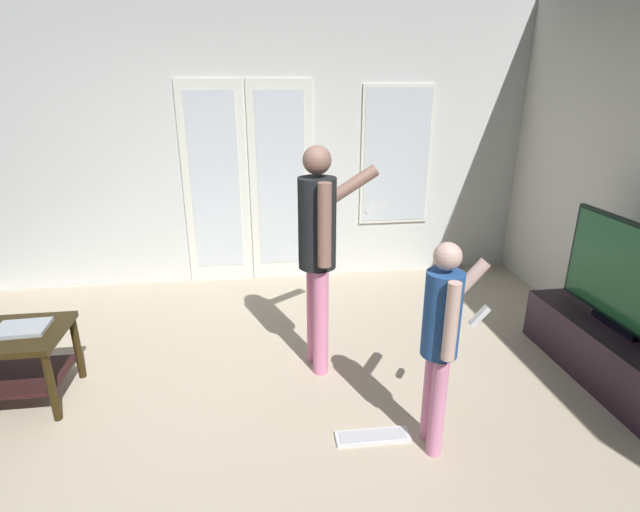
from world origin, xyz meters
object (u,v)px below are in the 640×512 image
object	(u,v)px
person_child	(442,332)
laptop_closed	(22,328)
tv_stand	(610,352)
flat_screen_tv	(627,277)
loose_keyboard	(373,437)
person_adult	(319,241)

from	to	relation	value
person_child	laptop_closed	world-z (taller)	person_child
person_child	laptop_closed	size ratio (longest dim) A/B	4.07
tv_stand	person_child	world-z (taller)	person_child
flat_screen_tv	loose_keyboard	distance (m)	2.00
person_adult	loose_keyboard	distance (m)	1.28
person_child	loose_keyboard	xyz separation A→B (m)	(-0.33, 0.10, -0.73)
tv_stand	person_child	bearing A→B (deg)	-161.50
tv_stand	person_child	size ratio (longest dim) A/B	1.09
tv_stand	person_adult	xyz separation A→B (m)	(-2.01, 0.42, 0.78)
person_child	loose_keyboard	size ratio (longest dim) A/B	2.80
flat_screen_tv	loose_keyboard	xyz separation A→B (m)	(-1.80, -0.40, -0.75)
flat_screen_tv	person_child	distance (m)	1.56
person_adult	laptop_closed	world-z (taller)	person_adult
person_adult	laptop_closed	size ratio (longest dim) A/B	5.31
flat_screen_tv	person_child	size ratio (longest dim) A/B	0.92
person_child	flat_screen_tv	bearing A→B (deg)	18.64
tv_stand	laptop_closed	distance (m)	3.96
person_child	laptop_closed	bearing A→B (deg)	162.33
loose_keyboard	tv_stand	bearing A→B (deg)	12.48
tv_stand	person_adult	world-z (taller)	person_adult
person_adult	flat_screen_tv	bearing A→B (deg)	-11.69
loose_keyboard	person_adult	bearing A→B (deg)	104.23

